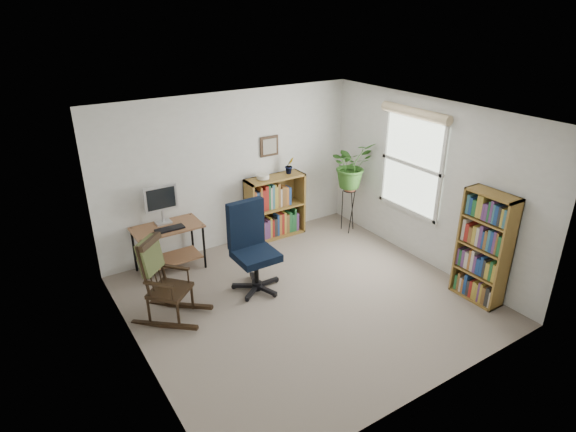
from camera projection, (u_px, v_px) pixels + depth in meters
floor at (305, 300)px, 6.28m from camera, size 4.20×4.00×0.00m
ceiling at (308, 117)px, 5.30m from camera, size 4.20×4.00×0.00m
wall_back at (231, 171)px, 7.32m from camera, size 4.20×0.00×2.40m
wall_front at (435, 293)px, 4.25m from camera, size 4.20×0.00×2.40m
wall_left at (131, 263)px, 4.75m from camera, size 0.00×4.00×2.40m
wall_right at (427, 183)px, 6.83m from camera, size 0.00×4.00×2.40m
window at (411, 165)px, 6.96m from camera, size 0.12×1.20×1.50m
desk at (169, 248)px, 6.86m from camera, size 0.95×0.52×0.69m
monitor at (161, 205)px, 6.71m from camera, size 0.46×0.16×0.56m
keyboard at (170, 229)px, 6.62m from camera, size 0.40×0.15×0.02m
office_chair at (256, 249)px, 6.26m from camera, size 0.69×0.69×1.23m
rocking_chair at (169, 280)px, 5.71m from camera, size 1.03×1.06×1.07m
low_bookshelf at (275, 207)px, 7.79m from camera, size 0.98×0.33×1.04m
tall_bookshelf at (484, 248)px, 6.03m from camera, size 0.28×0.65×1.47m
plant_stand at (349, 207)px, 8.01m from camera, size 0.28×0.28×0.85m
spider_plant at (352, 143)px, 7.56m from camera, size 1.69×1.88×1.46m
potted_plant_small at (289, 170)px, 7.71m from camera, size 0.13×0.24×0.11m
framed_picture at (270, 146)px, 7.51m from camera, size 0.32×0.04×0.32m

